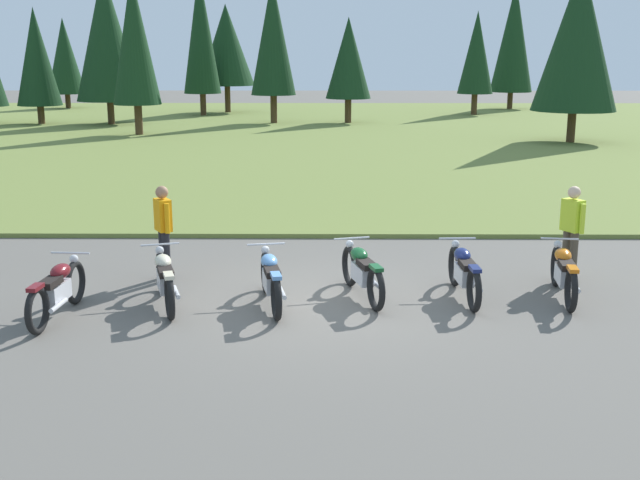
{
  "coord_description": "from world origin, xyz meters",
  "views": [
    {
      "loc": [
        0.1,
        -12.01,
        3.93
      ],
      "look_at": [
        0.0,
        0.6,
        0.9
      ],
      "focal_mm": 44.24,
      "sensor_mm": 36.0,
      "label": 1
    }
  ],
  "objects_px": {
    "motorcycle_british_green": "(362,271)",
    "motorcycle_navy": "(464,272)",
    "motorcycle_cream": "(165,279)",
    "motorcycle_orange": "(564,272)",
    "rider_checking_bike": "(572,227)",
    "motorcycle_maroon": "(57,290)",
    "rider_with_back_turned": "(163,227)",
    "motorcycle_sky_blue": "(271,279)"
  },
  "relations": [
    {
      "from": "motorcycle_sky_blue",
      "to": "rider_with_back_turned",
      "type": "relative_size",
      "value": 1.25
    },
    {
      "from": "motorcycle_maroon",
      "to": "motorcycle_british_green",
      "type": "bearing_deg",
      "value": 12.83
    },
    {
      "from": "rider_checking_bike",
      "to": "motorcycle_sky_blue",
      "type": "bearing_deg",
      "value": -163.81
    },
    {
      "from": "rider_checking_bike",
      "to": "motorcycle_navy",
      "type": "bearing_deg",
      "value": -152.2
    },
    {
      "from": "rider_checking_bike",
      "to": "motorcycle_orange",
      "type": "bearing_deg",
      "value": -111.04
    },
    {
      "from": "motorcycle_maroon",
      "to": "motorcycle_orange",
      "type": "distance_m",
      "value": 7.97
    },
    {
      "from": "motorcycle_cream",
      "to": "motorcycle_sky_blue",
      "type": "distance_m",
      "value": 1.67
    },
    {
      "from": "motorcycle_british_green",
      "to": "rider_with_back_turned",
      "type": "relative_size",
      "value": 1.23
    },
    {
      "from": "motorcycle_maroon",
      "to": "motorcycle_cream",
      "type": "bearing_deg",
      "value": 21.68
    },
    {
      "from": "motorcycle_maroon",
      "to": "motorcycle_sky_blue",
      "type": "relative_size",
      "value": 1.01
    },
    {
      "from": "motorcycle_maroon",
      "to": "motorcycle_orange",
      "type": "height_order",
      "value": "same"
    },
    {
      "from": "motorcycle_cream",
      "to": "rider_with_back_turned",
      "type": "distance_m",
      "value": 1.6
    },
    {
      "from": "rider_with_back_turned",
      "to": "rider_checking_bike",
      "type": "distance_m",
      "value": 7.11
    },
    {
      "from": "motorcycle_maroon",
      "to": "rider_with_back_turned",
      "type": "xyz_separation_m",
      "value": [
        1.2,
        2.08,
        0.51
      ]
    },
    {
      "from": "motorcycle_sky_blue",
      "to": "rider_checking_bike",
      "type": "relative_size",
      "value": 1.25
    },
    {
      "from": "motorcycle_cream",
      "to": "motorcycle_navy",
      "type": "bearing_deg",
      "value": 5.3
    },
    {
      "from": "motorcycle_maroon",
      "to": "rider_checking_bike",
      "type": "distance_m",
      "value": 8.59
    },
    {
      "from": "rider_checking_bike",
      "to": "motorcycle_maroon",
      "type": "bearing_deg",
      "value": -165.76
    },
    {
      "from": "motorcycle_cream",
      "to": "rider_with_back_turned",
      "type": "height_order",
      "value": "rider_with_back_turned"
    },
    {
      "from": "motorcycle_orange",
      "to": "rider_checking_bike",
      "type": "xyz_separation_m",
      "value": [
        0.42,
        1.08,
        0.51
      ]
    },
    {
      "from": "rider_with_back_turned",
      "to": "motorcycle_maroon",
      "type": "bearing_deg",
      "value": -120.05
    },
    {
      "from": "motorcycle_maroon",
      "to": "motorcycle_sky_blue",
      "type": "xyz_separation_m",
      "value": [
        3.17,
        0.62,
        0.0
      ]
    },
    {
      "from": "motorcycle_maroon",
      "to": "rider_with_back_turned",
      "type": "distance_m",
      "value": 2.45
    },
    {
      "from": "motorcycle_maroon",
      "to": "motorcycle_navy",
      "type": "distance_m",
      "value": 6.37
    },
    {
      "from": "motorcycle_cream",
      "to": "motorcycle_sky_blue",
      "type": "relative_size",
      "value": 0.98
    },
    {
      "from": "motorcycle_maroon",
      "to": "motorcycle_british_green",
      "type": "xyz_separation_m",
      "value": [
        4.63,
        1.05,
        0.0
      ]
    },
    {
      "from": "motorcycle_navy",
      "to": "rider_with_back_turned",
      "type": "bearing_deg",
      "value": 168.46
    },
    {
      "from": "motorcycle_british_green",
      "to": "motorcycle_navy",
      "type": "distance_m",
      "value": 1.66
    },
    {
      "from": "motorcycle_navy",
      "to": "motorcycle_orange",
      "type": "bearing_deg",
      "value": -0.33
    },
    {
      "from": "rider_with_back_turned",
      "to": "motorcycle_british_green",
      "type": "bearing_deg",
      "value": -16.64
    },
    {
      "from": "motorcycle_cream",
      "to": "motorcycle_maroon",
      "type": "bearing_deg",
      "value": -158.32
    },
    {
      "from": "motorcycle_cream",
      "to": "motorcycle_orange",
      "type": "relative_size",
      "value": 0.97
    },
    {
      "from": "motorcycle_maroon",
      "to": "rider_checking_bike",
      "type": "relative_size",
      "value": 1.26
    },
    {
      "from": "motorcycle_sky_blue",
      "to": "rider_checking_bike",
      "type": "distance_m",
      "value": 5.38
    },
    {
      "from": "motorcycle_cream",
      "to": "rider_checking_bike",
      "type": "height_order",
      "value": "rider_checking_bike"
    },
    {
      "from": "motorcycle_maroon",
      "to": "motorcycle_british_green",
      "type": "distance_m",
      "value": 4.75
    },
    {
      "from": "motorcycle_british_green",
      "to": "motorcycle_navy",
      "type": "relative_size",
      "value": 0.98
    },
    {
      "from": "motorcycle_sky_blue",
      "to": "rider_checking_bike",
      "type": "height_order",
      "value": "rider_checking_bike"
    },
    {
      "from": "motorcycle_navy",
      "to": "rider_checking_bike",
      "type": "distance_m",
      "value": 2.35
    },
    {
      "from": "motorcycle_sky_blue",
      "to": "motorcycle_navy",
      "type": "xyz_separation_m",
      "value": [
        3.12,
        0.42,
        0.0
      ]
    },
    {
      "from": "rider_checking_bike",
      "to": "motorcycle_british_green",
      "type": "bearing_deg",
      "value": -164.01
    },
    {
      "from": "motorcycle_british_green",
      "to": "rider_with_back_turned",
      "type": "distance_m",
      "value": 3.61
    }
  ]
}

